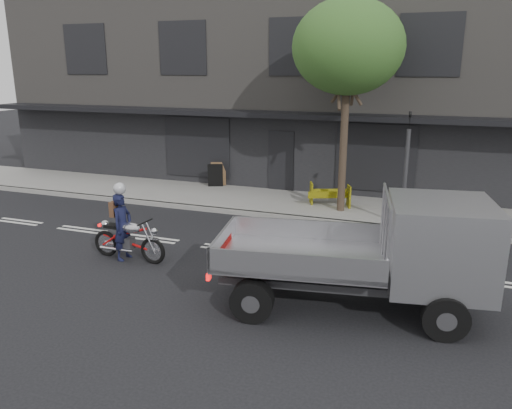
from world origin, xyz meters
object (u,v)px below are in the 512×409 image
object	(u,v)px
motorcycle	(128,239)
sandwich_board	(215,175)
rider	(122,227)
construction_barrier	(329,196)
street_tree	(348,48)
traffic_light_pole	(405,175)
flatbed_ute	(413,247)

from	to	relation	value
motorcycle	sandwich_board	xyz separation A→B (m)	(-0.93, 7.37, 0.06)
rider	construction_barrier	bearing A→B (deg)	-30.86
street_tree	traffic_light_pole	bearing A→B (deg)	-23.03
motorcycle	rider	world-z (taller)	rider
street_tree	construction_barrier	distance (m)	4.77
traffic_light_pole	construction_barrier	world-z (taller)	traffic_light_pole
flatbed_ute	construction_barrier	bearing A→B (deg)	105.43
traffic_light_pole	construction_barrier	distance (m)	2.94
motorcycle	flatbed_ute	distance (m)	6.89
traffic_light_pole	flatbed_ute	world-z (taller)	traffic_light_pole
street_tree	motorcycle	size ratio (longest dim) A/B	3.19
street_tree	construction_barrier	size ratio (longest dim) A/B	4.88
sandwich_board	motorcycle	bearing A→B (deg)	-105.89
motorcycle	traffic_light_pole	bearing A→B (deg)	40.42
street_tree	traffic_light_pole	size ratio (longest dim) A/B	1.93
street_tree	motorcycle	bearing A→B (deg)	-126.94
rider	sandwich_board	xyz separation A→B (m)	(-0.78, 7.37, -0.24)
construction_barrier	traffic_light_pole	bearing A→B (deg)	-24.74
motorcycle	rider	bearing A→B (deg)	-177.33
street_tree	traffic_light_pole	distance (m)	4.23
rider	flatbed_ute	bearing A→B (deg)	-91.81
motorcycle	flatbed_ute	xyz separation A→B (m)	(6.81, -0.55, 0.82)
street_tree	flatbed_ute	distance (m)	7.81
sandwich_board	construction_barrier	bearing A→B (deg)	-38.82
construction_barrier	flatbed_ute	bearing A→B (deg)	-65.67
street_tree	rider	size ratio (longest dim) A/B	3.96
motorcycle	construction_barrier	bearing A→B (deg)	60.14
rider	sandwich_board	bearing A→B (deg)	8.69
traffic_light_pole	motorcycle	bearing A→B (deg)	-142.26
traffic_light_pole	sandwich_board	size ratio (longest dim) A/B	3.77
motorcycle	sandwich_board	bearing A→B (deg)	99.85
flatbed_ute	sandwich_board	distance (m)	11.10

